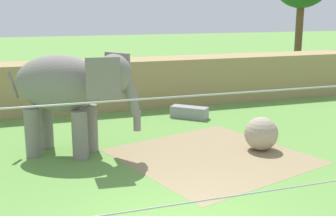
% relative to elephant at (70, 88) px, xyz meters
% --- Properties ---
extents(dirt_patch, '(5.83, 5.87, 0.01)m').
position_rel_elephant_xyz_m(dirt_patch, '(3.70, -1.46, -1.92)').
color(dirt_patch, '#937F5B').
rests_on(dirt_patch, ground).
extents(embankment_wall, '(36.00, 1.80, 1.98)m').
position_rel_elephant_xyz_m(embankment_wall, '(1.40, 5.64, -0.93)').
color(embankment_wall, tan).
rests_on(embankment_wall, ground).
extents(elephant, '(3.54, 2.77, 2.90)m').
position_rel_elephant_xyz_m(elephant, '(0.00, 0.00, 0.00)').
color(elephant, gray).
rests_on(elephant, ground).
extents(enrichment_ball, '(0.99, 0.99, 0.99)m').
position_rel_elephant_xyz_m(enrichment_ball, '(5.31, -1.38, -1.43)').
color(enrichment_ball, tan).
rests_on(enrichment_ball, ground).
extents(cable_fence, '(10.02, 0.21, 3.27)m').
position_rel_elephant_xyz_m(cable_fence, '(1.40, -7.77, -0.27)').
color(cable_fence, brown).
rests_on(cable_fence, ground).
extents(feed_trough, '(1.37, 1.31, 0.44)m').
position_rel_elephant_xyz_m(feed_trough, '(4.70, 2.85, -1.70)').
color(feed_trough, gray).
rests_on(feed_trough, ground).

